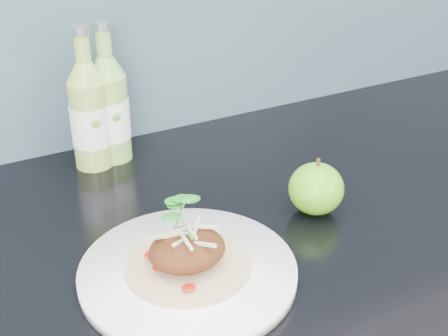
{
  "coord_description": "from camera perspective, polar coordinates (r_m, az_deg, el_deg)",
  "views": [
    {
      "loc": [
        -0.28,
        1.04,
        1.37
      ],
      "look_at": [
        0.04,
        1.64,
        1.0
      ],
      "focal_mm": 50.0,
      "sensor_mm": 36.0,
      "label": 1
    }
  ],
  "objects": [
    {
      "name": "dinner_plate",
      "position": [
        0.75,
        -3.31,
        -9.49
      ],
      "size": [
        0.32,
        0.32,
        0.02
      ],
      "color": "white",
      "rests_on": "kitchen_counter"
    },
    {
      "name": "pork_taco",
      "position": [
        0.73,
        -3.39,
        -7.24
      ],
      "size": [
        0.15,
        0.15,
        0.1
      ],
      "color": "tan",
      "rests_on": "dinner_plate"
    },
    {
      "name": "green_apple",
      "position": [
        0.87,
        8.42,
        -1.88
      ],
      "size": [
        0.09,
        0.09,
        0.08
      ],
      "rotation": [
        0.0,
        0.0,
        -0.27
      ],
      "color": "#3D9810",
      "rests_on": "kitchen_counter"
    },
    {
      "name": "cider_bottle_left",
      "position": [
        0.98,
        -12.18,
        4.74
      ],
      "size": [
        0.06,
        0.06,
        0.22
      ],
      "rotation": [
        0.0,
        0.0,
        0.03
      ],
      "color": "#90AF49",
      "rests_on": "kitchen_counter"
    },
    {
      "name": "cider_bottle_right",
      "position": [
        1.0,
        -10.39,
        5.32
      ],
      "size": [
        0.08,
        0.08,
        0.22
      ],
      "rotation": [
        0.0,
        0.0,
        0.31
      ],
      "color": "#7BAF49",
      "rests_on": "kitchen_counter"
    }
  ]
}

